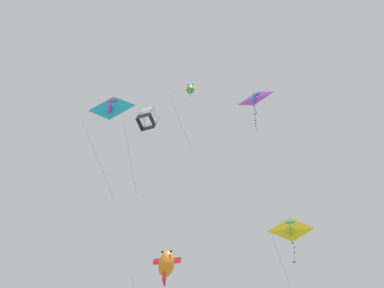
{
  "coord_description": "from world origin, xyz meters",
  "views": [
    {
      "loc": [
        -9.65,
        -31.58,
        10.81
      ],
      "look_at": [
        -0.06,
        -0.7,
        30.87
      ],
      "focal_mm": 48.37,
      "sensor_mm": 36.0,
      "label": 1
    }
  ],
  "objects": [
    {
      "name": "kite_delta_upper_right",
      "position": [
        5.4,
        -0.64,
        36.34
      ],
      "size": [
        2.08,
        2.29,
        3.98
      ],
      "rotation": [
        0.43,
        0.0,
        2.27
      ],
      "color": "purple"
    },
    {
      "name": "kite_box_low_drifter",
      "position": [
        -3.22,
        0.66,
        33.4
      ],
      "size": [
        2.93,
        2.41,
        6.87
      ],
      "rotation": [
        0.49,
        0.0,
        2.43
      ],
      "color": "white"
    },
    {
      "name": "kite_fish_mid_left",
      "position": [
        -1.69,
        -0.43,
        21.7
      ],
      "size": [
        3.17,
        2.42,
        9.36
      ],
      "rotation": [
        0.44,
        0.0,
        2.65
      ],
      "color": "orange"
    },
    {
      "name": "kite_delta_highest",
      "position": [
        4.93,
        -5.07,
        23.01
      ],
      "size": [
        2.26,
        1.68,
        4.15
      ],
      "rotation": [
        0.3,
        0.0,
        2.66
      ],
      "color": "yellow"
    },
    {
      "name": "kite_delta_near_left",
      "position": [
        -6.07,
        0.61,
        33.77
      ],
      "size": [
        3.27,
        2.65,
        7.62
      ],
      "rotation": [
        0.15,
        0.0,
        2.65
      ],
      "color": "#1EB2C6"
    },
    {
      "name": "kite_fish_far_centre",
      "position": [
        0.18,
        0.56,
        36.92
      ],
      "size": [
        2.32,
        1.82,
        5.63
      ],
      "rotation": [
        0.49,
        0.0,
        2.71
      ],
      "color": "green"
    }
  ]
}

